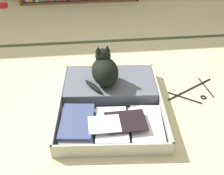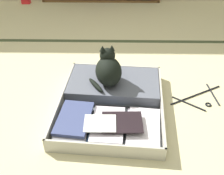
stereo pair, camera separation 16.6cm
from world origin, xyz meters
name	(u,v)px [view 2 (the right image)]	position (x,y,z in m)	size (l,w,h in m)	color
ground_plane	(101,120)	(0.00, 0.00, 0.00)	(10.00, 10.00, 0.00)	#CAC08E
tatami_border	(107,41)	(0.00, 1.08, 0.00)	(4.80, 0.05, 0.00)	#3B462A
open_suitcase	(110,99)	(0.05, 0.16, 0.04)	(0.71, 0.84, 0.09)	#BAB6A7
black_cat	(108,70)	(0.04, 0.29, 0.19)	(0.25, 0.27, 0.26)	black
clothes_hanger	(200,98)	(0.66, 0.23, 0.01)	(0.39, 0.30, 0.01)	black
small_red_pouch	(26,1)	(-1.03, 2.10, 0.02)	(0.10, 0.07, 0.05)	red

